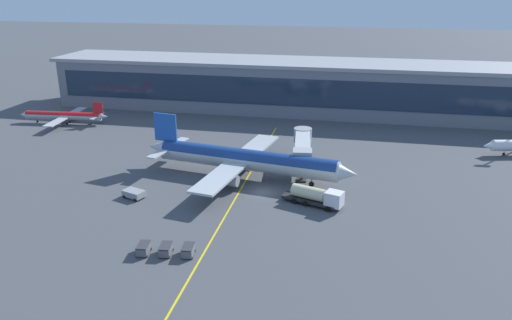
{
  "coord_description": "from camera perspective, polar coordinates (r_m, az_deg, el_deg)",
  "views": [
    {
      "loc": [
        15.49,
        -80.9,
        36.46
      ],
      "look_at": [
        -2.3,
        4.79,
        4.5
      ],
      "focal_mm": 34.52,
      "sensor_mm": 36.0,
      "label": 1
    }
  ],
  "objects": [
    {
      "name": "terminal_building",
      "position": [
        145.88,
        12.78,
        8.06
      ],
      "size": [
        187.07,
        21.03,
        14.66
      ],
      "color": "slate",
      "rests_on": "ground_plane"
    },
    {
      "name": "apron_lead_in_line",
      "position": [
        92.71,
        -1.61,
        -3.1
      ],
      "size": [
        0.83,
        80.0,
        0.01
      ],
      "primitive_type": "cube",
      "rotation": [
        0.0,
        0.0,
        0.01
      ],
      "color": "yellow",
      "rests_on": "ground_plane"
    },
    {
      "name": "baggage_cart_2",
      "position": [
        70.97,
        -7.88,
        -10.33
      ],
      "size": [
        1.93,
        2.83,
        1.48
      ],
      "color": "#595B60",
      "rests_on": "ground_plane"
    },
    {
      "name": "pushback_tug",
      "position": [
        90.36,
        -13.93,
        -3.78
      ],
      "size": [
        4.35,
        3.43,
        1.4
      ],
      "color": "gray",
      "rests_on": "ground_plane"
    },
    {
      "name": "fuel_tanker",
      "position": [
        85.04,
        7.02,
        -4.19
      ],
      "size": [
        11.03,
        5.82,
        3.25
      ],
      "color": "#232326",
      "rests_on": "ground_plane"
    },
    {
      "name": "ground_plane",
      "position": [
        90.08,
        0.81,
        -3.82
      ],
      "size": [
        700.0,
        700.0,
        0.0
      ],
      "primitive_type": "plane",
      "color": "#47494F"
    },
    {
      "name": "baggage_cart_1",
      "position": [
        71.67,
        -10.42,
        -10.16
      ],
      "size": [
        1.93,
        2.83,
        1.48
      ],
      "color": "#595B60",
      "rests_on": "ground_plane"
    },
    {
      "name": "baggage_cart_0",
      "position": [
        72.5,
        -12.91,
        -9.98
      ],
      "size": [
        1.93,
        2.83,
        1.48
      ],
      "color": "#595B60",
      "rests_on": "ground_plane"
    },
    {
      "name": "jet_bridge",
      "position": [
        101.37,
        5.42,
        1.71
      ],
      "size": [
        5.48,
        18.09,
        6.4
      ],
      "color": "#B2B7BC",
      "rests_on": "ground_plane"
    },
    {
      "name": "main_airliner",
      "position": [
        95.83,
        -1.26,
        0.07
      ],
      "size": [
        43.69,
        34.88,
        11.29
      ],
      "color": "#B2B7BC",
      "rests_on": "ground_plane"
    },
    {
      "name": "commuter_jet_near",
      "position": [
        143.1,
        -21.39,
        4.81
      ],
      "size": [
        25.09,
        20.05,
        6.17
      ],
      "color": "#B2B7BC",
      "rests_on": "ground_plane"
    }
  ]
}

